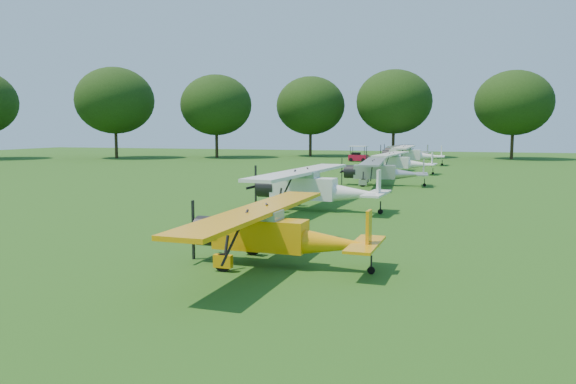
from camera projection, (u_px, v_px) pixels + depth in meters
name	position (u px, v px, depth m)	size (l,w,h in m)	color
ground	(313.00, 212.00, 28.74)	(160.00, 160.00, 0.00)	#1F4E13
tree_belt	(387.00, 50.00, 26.97)	(137.36, 130.27, 14.52)	#312613
aircraft_2	(274.00, 230.00, 17.36)	(6.19, 9.84, 1.94)	orange
aircraft_3	(313.00, 185.00, 29.18)	(7.26, 11.56, 2.27)	white
aircraft_4	(381.00, 170.00, 41.93)	(6.46, 10.30, 2.03)	#BBBBBF
aircraft_5	(398.00, 161.00, 53.03)	(6.69, 10.65, 2.09)	white
aircraft_6	(410.00, 153.00, 65.60)	(7.47, 11.86, 2.35)	white
aircraft_7	(405.00, 150.00, 78.94)	(6.60, 10.47, 2.06)	#BBBBBF
golf_cart	(358.00, 156.00, 72.60)	(2.47, 1.65, 2.01)	#AC0C28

